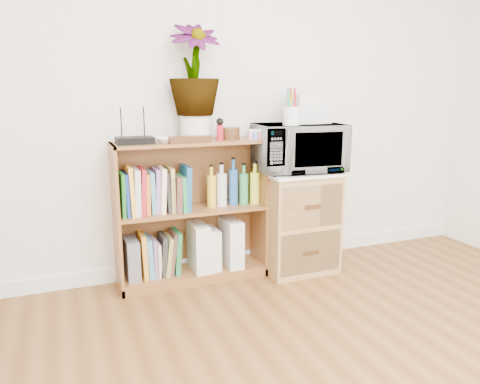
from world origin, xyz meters
TOP-DOWN VIEW (x-y plane):
  - skirting_board at (0.00, 2.24)m, footprint 4.00×0.02m
  - bookshelf at (-0.35, 2.10)m, footprint 1.00×0.30m
  - wicker_unit at (0.40, 2.02)m, footprint 0.50×0.45m
  - microwave at (0.40, 2.02)m, footprint 0.62×0.45m
  - pen_cup at (0.29, 1.92)m, footprint 0.11×0.11m
  - small_appliance at (0.49, 2.06)m, footprint 0.25×0.21m
  - router at (-0.70, 2.08)m, footprint 0.22×0.15m
  - white_bowl at (-0.51, 2.07)m, footprint 0.13×0.13m
  - plant_pot at (-0.30, 2.12)m, footprint 0.19×0.19m
  - potted_plant at (-0.30, 2.12)m, footprint 0.32×0.32m
  - trinket_box at (-0.38, 2.00)m, footprint 0.26×0.07m
  - kokeshi_doll at (-0.16, 2.06)m, footprint 0.04×0.04m
  - wooden_bowl at (-0.07, 2.11)m, footprint 0.13×0.13m
  - paint_jars at (0.07, 2.01)m, footprint 0.12×0.04m
  - file_box at (-0.76, 2.10)m, footprint 0.08×0.21m
  - magazine_holder_left at (-0.31, 2.09)m, footprint 0.10×0.26m
  - magazine_holder_mid at (-0.22, 2.09)m, footprint 0.09×0.22m
  - magazine_holder_right at (-0.07, 2.09)m, footprint 0.10×0.26m
  - cookbooks at (-0.59, 2.10)m, footprint 0.45×0.20m
  - liquor_bottles at (-0.06, 2.10)m, footprint 0.37×0.07m
  - lower_books at (-0.57, 2.10)m, footprint 0.26×0.19m

SIDE VIEW (x-z plane):
  - skirting_board at x=0.00m, z-range 0.00..0.10m
  - file_box at x=-0.76m, z-range 0.07..0.34m
  - lower_books at x=-0.57m, z-range 0.06..0.35m
  - magazine_holder_mid at x=-0.22m, z-range 0.07..0.35m
  - magazine_holder_left at x=-0.31m, z-range 0.07..0.39m
  - magazine_holder_right at x=-0.07m, z-range 0.07..0.40m
  - wicker_unit at x=0.40m, z-range 0.00..0.70m
  - bookshelf at x=-0.35m, z-range 0.00..0.95m
  - cookbooks at x=-0.59m, z-range 0.48..0.79m
  - liquor_bottles at x=-0.06m, z-range 0.49..0.80m
  - microwave at x=0.40m, z-range 0.72..1.05m
  - white_bowl at x=-0.51m, z-range 0.95..0.98m
  - router at x=-0.70m, z-range 0.95..0.99m
  - trinket_box at x=-0.38m, z-range 0.95..0.99m
  - paint_jars at x=0.07m, z-range 0.95..1.01m
  - wooden_bowl at x=-0.07m, z-range 0.95..1.03m
  - kokeshi_doll at x=-0.16m, z-range 0.95..1.05m
  - plant_pot at x=-0.30m, z-range 0.95..1.11m
  - pen_cup at x=0.29m, z-range 1.05..1.17m
  - small_appliance at x=0.49m, z-range 1.05..1.25m
  - potted_plant at x=-0.30m, z-range 1.11..1.69m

